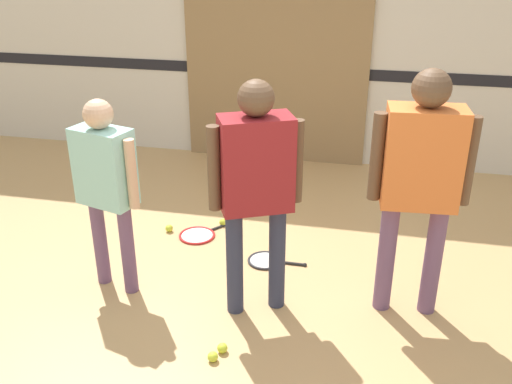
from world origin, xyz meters
TOP-DOWN VIEW (x-y plane):
  - ground_plane at (0.00, 0.00)m, footprint 16.00×16.00m
  - wall_back at (0.00, 2.98)m, footprint 16.00×0.07m
  - wall_panel at (-0.39, 2.92)m, footprint 2.03×0.05m
  - person_instructor at (0.01, 0.01)m, footprint 0.57×0.42m
  - person_student_left at (-1.06, 0.06)m, footprint 0.53×0.32m
  - person_student_right at (1.04, 0.22)m, footprint 0.64×0.30m
  - racket_spare_on_floor at (-0.70, 0.92)m, footprint 0.45×0.51m
  - racket_second_spare at (-0.03, 0.63)m, footprint 0.48×0.28m
  - tennis_ball_near_instructor at (-0.09, -0.50)m, footprint 0.07×0.07m
  - tennis_ball_by_spare_racket at (-0.97, 0.94)m, footprint 0.07×0.07m
  - tennis_ball_stray_left at (-0.13, -0.59)m, footprint 0.07×0.07m
  - tennis_ball_stray_right at (-0.54, 1.15)m, footprint 0.07×0.07m

SIDE VIEW (x-z plane):
  - ground_plane at x=0.00m, z-range 0.00..0.00m
  - racket_spare_on_floor at x=-0.70m, z-range -0.01..0.03m
  - racket_second_spare at x=-0.03m, z-range -0.01..0.03m
  - tennis_ball_near_instructor at x=-0.09m, z-range 0.00..0.07m
  - tennis_ball_by_spare_racket at x=-0.97m, z-range 0.00..0.07m
  - tennis_ball_stray_left at x=-0.13m, z-range 0.00..0.07m
  - tennis_ball_stray_right at x=-0.54m, z-range 0.00..0.07m
  - person_student_left at x=-1.06m, z-range 0.17..1.61m
  - person_instructor at x=0.01m, z-range 0.19..1.83m
  - person_student_right at x=1.04m, z-range 0.20..1.90m
  - wall_panel at x=-0.39m, z-range 0.00..2.15m
  - wall_back at x=0.00m, z-range 0.00..3.20m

